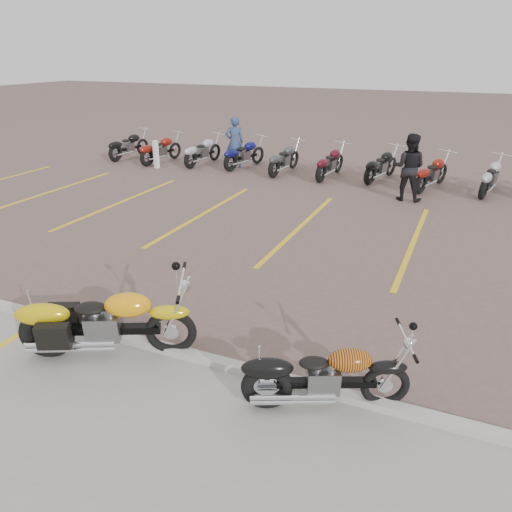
{
  "coord_description": "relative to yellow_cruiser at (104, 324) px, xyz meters",
  "views": [
    {
      "loc": [
        3.65,
        -7.08,
        4.05
      ],
      "look_at": [
        0.47,
        0.2,
        0.75
      ],
      "focal_mm": 35.0,
      "sensor_mm": 36.0,
      "label": 1
    }
  ],
  "objects": [
    {
      "name": "ground",
      "position": [
        0.72,
        2.38,
        -0.51
      ],
      "size": [
        100.0,
        100.0,
        0.0
      ],
      "primitive_type": "plane",
      "color": "brown",
      "rests_on": "ground"
    },
    {
      "name": "concrete_apron",
      "position": [
        0.72,
        -2.12,
        -0.5
      ],
      "size": [
        60.0,
        5.0,
        0.01
      ],
      "primitive_type": "cube",
      "color": "#9E9B93",
      "rests_on": "ground"
    },
    {
      "name": "curb",
      "position": [
        0.72,
        0.38,
        -0.45
      ],
      "size": [
        60.0,
        0.18,
        0.12
      ],
      "primitive_type": "cube",
      "color": "#ADAAA3",
      "rests_on": "ground"
    },
    {
      "name": "parking_stripes",
      "position": [
        0.72,
        6.38,
        -0.5
      ],
      "size": [
        38.0,
        5.5,
        0.01
      ],
      "primitive_type": null,
      "color": "gold",
      "rests_on": "ground"
    },
    {
      "name": "yellow_cruiser",
      "position": [
        0.0,
        0.0,
        0.0
      ],
      "size": [
        2.29,
        1.2,
        1.02
      ],
      "rotation": [
        0.1,
        0.0,
        0.44
      ],
      "color": "black",
      "rests_on": "ground"
    },
    {
      "name": "flame_cruiser",
      "position": [
        3.11,
        0.14,
        -0.09
      ],
      "size": [
        1.91,
        0.96,
        0.84
      ],
      "rotation": [
        0.06,
        0.0,
        0.43
      ],
      "color": "black",
      "rests_on": "ground"
    },
    {
      "name": "person_a",
      "position": [
        -3.66,
        11.73,
        0.42
      ],
      "size": [
        0.8,
        0.75,
        1.85
      ],
      "primitive_type": "imported",
      "rotation": [
        0.0,
        0.0,
        3.77
      ],
      "color": "navy",
      "rests_on": "ground"
    },
    {
      "name": "person_b",
      "position": [
        2.73,
        9.89,
        0.45
      ],
      "size": [
        0.96,
        0.76,
        1.9
      ],
      "primitive_type": "imported",
      "rotation": [
        0.0,
        0.0,
        3.09
      ],
      "color": "black",
      "rests_on": "ground"
    },
    {
      "name": "bollard",
      "position": [
        -6.26,
        10.53,
        -0.01
      ],
      "size": [
        0.17,
        0.17,
        1.0
      ],
      "primitive_type": "cube",
      "rotation": [
        0.0,
        0.0,
        -0.17
      ],
      "color": "silver",
      "rests_on": "ground"
    },
    {
      "name": "bg_bike_row",
      "position": [
        2.43,
        11.64,
        0.04
      ],
      "size": [
        22.47,
        2.09,
        1.1
      ],
      "color": "black",
      "rests_on": "ground"
    }
  ]
}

